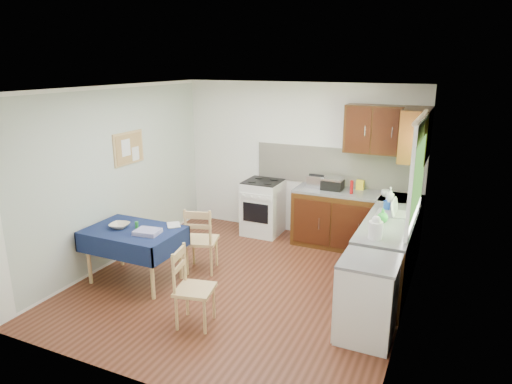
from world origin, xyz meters
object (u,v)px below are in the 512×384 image
at_px(chair_near, 191,285).
at_px(toaster, 316,182).
at_px(dining_table, 134,237).
at_px(sandwich_press, 333,184).
at_px(chair_far, 201,238).
at_px(kettle, 376,229).
at_px(dish_rack, 394,213).

xyz_separation_m(chair_near, toaster, (0.50, 2.89, 0.53)).
distance_m(dining_table, sandwich_press, 3.08).
xyz_separation_m(chair_far, sandwich_press, (1.34, 1.73, 0.50)).
bearing_deg(sandwich_press, kettle, -38.28).
bearing_deg(chair_far, toaster, -139.25).
height_order(chair_near, dish_rack, dish_rack).
xyz_separation_m(chair_near, dish_rack, (1.81, 2.04, 0.45)).
xyz_separation_m(sandwich_press, dish_rack, (1.05, -0.86, -0.07)).
distance_m(toaster, kettle, 2.18).
height_order(dining_table, dish_rack, dish_rack).
xyz_separation_m(dish_rack, kettle, (-0.07, -0.95, 0.09)).
bearing_deg(sandwich_press, dining_table, -107.33).
bearing_deg(chair_near, dish_rack, -53.40).
distance_m(dining_table, chair_near, 1.36).
xyz_separation_m(dining_table, sandwich_press, (1.99, 2.32, 0.37)).
distance_m(chair_near, sandwich_press, 3.04).
distance_m(chair_far, sandwich_press, 2.24).
bearing_deg(dish_rack, dining_table, -147.91).
distance_m(chair_far, kettle, 2.38).
relative_size(chair_near, toaster, 3.14).
relative_size(toaster, kettle, 1.06).
height_order(chair_far, kettle, kettle).
bearing_deg(toaster, chair_far, -105.97).
bearing_deg(chair_near, toaster, -21.72).
distance_m(chair_near, kettle, 2.13).
relative_size(dining_table, toaster, 4.25).
bearing_deg(dish_rack, toaster, 153.52).
xyz_separation_m(toaster, dish_rack, (1.31, -0.84, -0.07)).
bearing_deg(dish_rack, chair_near, -125.22).
relative_size(sandwich_press, dish_rack, 0.73).
height_order(sandwich_press, kettle, kettle).
relative_size(dining_table, chair_near, 1.35).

